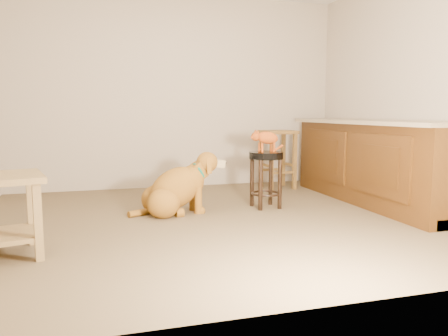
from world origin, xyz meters
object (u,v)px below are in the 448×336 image
object	(u,v)px
golden_retriever	(176,190)
tabby_kitten	(265,138)
side_table	(0,203)
padded_stool	(266,168)
wood_stool	(278,158)

from	to	relation	value
golden_retriever	tabby_kitten	bearing A→B (deg)	-5.53
side_table	padded_stool	bearing A→B (deg)	22.87
wood_stool	tabby_kitten	world-z (taller)	tabby_kitten
side_table	golden_retriever	size ratio (longest dim) A/B	0.65
padded_stool	golden_retriever	size ratio (longest dim) A/B	0.58
side_table	golden_retriever	distance (m)	1.74
padded_stool	golden_retriever	world-z (taller)	golden_retriever
golden_retriever	tabby_kitten	world-z (taller)	tabby_kitten
golden_retriever	tabby_kitten	xyz separation A→B (m)	(0.97, 0.02, 0.50)
side_table	wood_stool	bearing A→B (deg)	35.19
side_table	tabby_kitten	bearing A→B (deg)	22.96
padded_stool	wood_stool	world-z (taller)	wood_stool
golden_retriever	tabby_kitten	distance (m)	1.09
wood_stool	golden_retriever	world-z (taller)	wood_stool
wood_stool	golden_retriever	xyz separation A→B (m)	(-1.59, -1.13, -0.16)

